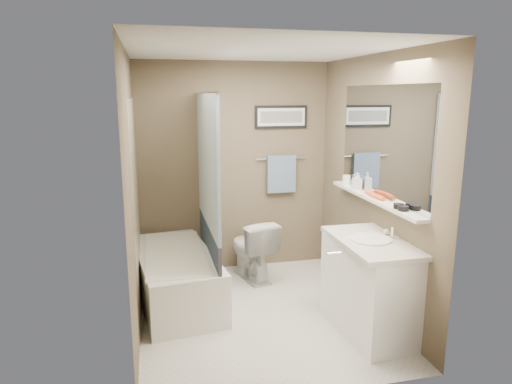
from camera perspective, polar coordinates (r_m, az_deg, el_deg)
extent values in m
plane|color=silver|center=(4.48, 0.45, -14.95)|extent=(2.50, 2.50, 0.00)
cube|color=silver|center=(4.00, 0.51, 17.04)|extent=(2.20, 2.50, 0.04)
cube|color=brown|center=(5.25, -2.68, 2.96)|extent=(2.20, 0.04, 2.40)
cube|color=brown|center=(2.93, 6.18, -4.60)|extent=(2.20, 0.04, 2.40)
cube|color=brown|center=(3.96, -14.88, -0.49)|extent=(0.04, 2.50, 2.40)
cube|color=brown|center=(4.45, 14.14, 0.90)|extent=(0.04, 2.50, 2.40)
cube|color=#BEB18F|center=(4.50, -14.73, -1.62)|extent=(0.02, 1.55, 2.00)
cylinder|color=silver|center=(4.40, -6.26, 12.22)|extent=(0.02, 1.55, 0.02)
cube|color=silver|center=(4.45, -6.06, 3.83)|extent=(0.03, 1.45, 1.28)
cube|color=#28384C|center=(4.64, -5.84, -6.24)|extent=(0.03, 1.45, 0.36)
cube|color=silver|center=(4.26, 15.47, 6.07)|extent=(0.02, 1.60, 1.00)
cube|color=silver|center=(4.32, 14.44, -0.81)|extent=(0.12, 1.60, 0.03)
cylinder|color=silver|center=(5.35, 3.15, 4.20)|extent=(0.60, 0.02, 0.02)
cube|color=#88A9C6|center=(5.36, 3.19, 2.27)|extent=(0.34, 0.05, 0.44)
cube|color=black|center=(5.32, 3.16, 9.35)|extent=(0.62, 0.02, 0.26)
cube|color=white|center=(5.31, 3.20, 9.34)|extent=(0.56, 0.00, 0.20)
cube|color=#595959|center=(5.31, 3.21, 9.34)|extent=(0.50, 0.00, 0.13)
cube|color=silver|center=(3.20, 15.60, -7.31)|extent=(0.80, 0.02, 2.00)
cylinder|color=silver|center=(3.10, 9.72, -7.63)|extent=(0.10, 0.02, 0.02)
cube|color=white|center=(4.70, -10.00, -10.43)|extent=(0.89, 1.58, 0.50)
cube|color=white|center=(4.61, -10.12, -7.56)|extent=(0.56, 1.36, 0.02)
imported|color=silver|center=(5.13, -0.56, -7.10)|extent=(0.54, 0.75, 0.69)
cube|color=white|center=(4.13, 14.07, -11.63)|extent=(0.57, 0.94, 0.80)
cube|color=beige|center=(3.98, 14.25, -6.10)|extent=(0.54, 0.96, 0.04)
cylinder|color=white|center=(3.96, 14.14, -5.73)|extent=(0.34, 0.34, 0.01)
cylinder|color=white|center=(4.04, 16.70, -4.89)|extent=(0.02, 0.02, 0.10)
sphere|color=silver|center=(4.13, 16.00, -4.77)|extent=(0.05, 0.05, 0.05)
cylinder|color=black|center=(3.88, 17.93, -1.95)|extent=(0.09, 0.09, 0.04)
cylinder|color=black|center=(3.93, 17.42, -1.72)|extent=(0.09, 0.09, 0.04)
cylinder|color=#DE541F|center=(4.25, 14.89, -0.53)|extent=(0.05, 0.22, 0.04)
cylinder|color=#F25622|center=(4.34, 14.22, -0.22)|extent=(0.06, 0.22, 0.04)
cube|color=pink|center=(4.47, 13.37, -0.06)|extent=(0.04, 0.16, 0.01)
cylinder|color=white|center=(4.83, 11.24, 1.49)|extent=(0.08, 0.08, 0.10)
imported|color=#999999|center=(4.60, 12.51, 1.34)|extent=(0.08, 0.08, 0.17)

